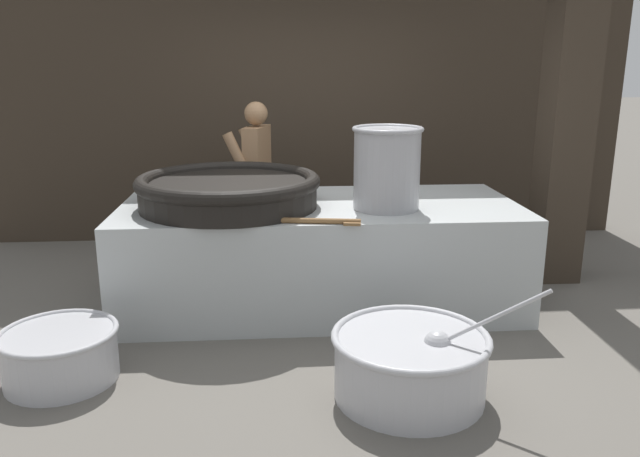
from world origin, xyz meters
name	(u,v)px	position (x,y,z in m)	size (l,w,h in m)	color
ground_plane	(320,301)	(0.00, 0.00, 0.00)	(60.00, 60.00, 0.00)	#666059
back_wall	(305,38)	(0.00, 2.13, 2.19)	(7.12, 0.24, 4.37)	#382D23
support_pillar	(576,31)	(2.19, 0.44, 2.19)	(0.38, 0.38, 4.37)	#382D23
hearth_platform	(320,253)	(0.00, 0.00, 0.42)	(3.16, 1.41, 0.84)	#B2B7B7
giant_wok_near	(229,189)	(-0.72, -0.07, 0.98)	(1.43, 1.43, 0.26)	black
stock_pot	(387,167)	(0.49, -0.22, 1.16)	(0.54, 0.54, 0.63)	#9E9EA3
stirring_paddle	(281,220)	(-0.32, -0.61, 0.86)	(1.23, 0.25, 0.04)	brown
cook	(257,178)	(-0.53, 1.06, 0.86)	(0.45, 0.63, 1.58)	#9E7551
prep_bowl_vegetables	(410,361)	(0.42, -1.56, 0.22)	(1.15, 0.94, 0.78)	#B7B7BC
prep_bowl_meat	(60,352)	(-1.72, -1.20, 0.18)	(0.72, 0.72, 0.34)	#B7B7BC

